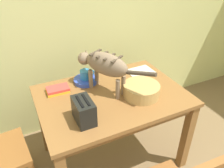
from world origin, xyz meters
TOP-DOWN VIEW (x-y plane):
  - wall_rear at (-0.00, 2.22)m, footprint 5.28×0.11m
  - dining_table at (-0.02, 1.49)m, footprint 1.20×0.85m
  - cat at (-0.05, 1.57)m, footprint 0.39×0.65m
  - saucer_bowl at (-0.15, 1.77)m, footprint 0.22×0.22m
  - coffee_mug at (-0.15, 1.77)m, footprint 0.13×0.09m
  - magazine at (0.39, 1.71)m, footprint 0.25×0.20m
  - book_stack at (-0.42, 1.71)m, footprint 0.19×0.12m
  - wicker_basket at (0.18, 1.37)m, footprint 0.29×0.29m
  - toaster at (-0.34, 1.28)m, footprint 0.12×0.20m

SIDE VIEW (x-z plane):
  - dining_table at x=-0.02m, z-range 0.28..1.03m
  - magazine at x=0.39m, z-range 0.75..0.75m
  - saucer_bowl at x=-0.15m, z-range 0.75..0.78m
  - book_stack at x=-0.42m, z-range 0.75..0.79m
  - wicker_basket at x=0.18m, z-range 0.75..0.85m
  - coffee_mug at x=-0.15m, z-range 0.78..0.86m
  - toaster at x=-0.34m, z-range 0.74..0.92m
  - cat at x=-0.05m, z-range 0.81..1.16m
  - wall_rear at x=0.00m, z-range 0.00..2.50m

